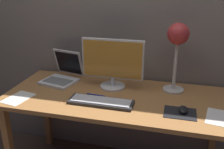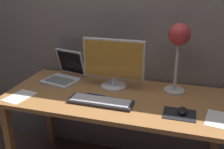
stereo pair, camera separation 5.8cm
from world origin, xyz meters
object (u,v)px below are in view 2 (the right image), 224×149
desk_lamp (179,41)px  pen (96,95)px  mouse (183,111)px  monitor (114,62)px  keyboard_main (101,102)px  laptop (65,72)px

desk_lamp → pen: bearing=-157.4°
mouse → monitor: bearing=152.8°
mouse → desk_lamp: bearing=102.5°
pen → desk_lamp: bearing=22.6°
keyboard_main → desk_lamp: size_ratio=0.87×
keyboard_main → desk_lamp: 0.68m
keyboard_main → laptop: (-0.41, 0.32, 0.05)m
monitor → desk_lamp: (0.46, 0.05, 0.18)m
keyboard_main → mouse: bearing=1.3°
keyboard_main → desk_lamp: (0.46, 0.33, 0.37)m
keyboard_main → monitor: bearing=88.1°
desk_lamp → pen: desk_lamp is taller
mouse → pen: size_ratio=0.69×
pen → laptop: bearing=148.0°
pen → mouse: bearing=-9.2°
mouse → laptop: bearing=161.8°
laptop → pen: laptop is taller
monitor → laptop: bearing=174.4°
monitor → pen: 0.28m
laptop → desk_lamp: size_ratio=0.66×
keyboard_main → desk_lamp: desk_lamp is taller
laptop → pen: (0.34, -0.21, -0.06)m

